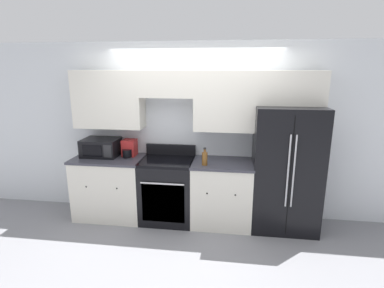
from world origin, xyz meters
name	(u,v)px	position (x,y,z in m)	size (l,w,h in m)	color
ground_plane	(189,231)	(0.00, 0.00, 0.00)	(12.00, 12.00, 0.00)	gray
wall_back	(196,119)	(0.02, 0.58, 1.51)	(8.00, 0.39, 2.60)	silver
lower_cabinets_left	(111,187)	(-1.25, 0.31, 0.47)	(1.04, 0.64, 0.94)	silver
lower_cabinets_right	(222,193)	(0.44, 0.31, 0.47)	(0.87, 0.64, 0.94)	silver
oven_range	(168,190)	(-0.37, 0.31, 0.47)	(0.76, 0.65, 1.10)	black
refrigerator	(285,168)	(1.31, 0.36, 0.87)	(0.90, 0.76, 1.74)	black
microwave	(101,147)	(-1.39, 0.39, 1.07)	(0.53, 0.41, 0.26)	black
bottle	(205,158)	(0.20, 0.15, 1.04)	(0.08, 0.08, 0.24)	brown
coffee_maker	(129,149)	(-0.97, 0.44, 1.05)	(0.20, 0.28, 0.24)	#B22323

